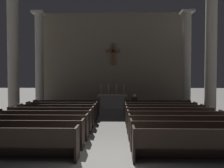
{
  "coord_description": "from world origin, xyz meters",
  "views": [
    {
      "loc": [
        0.32,
        -5.68,
        2.29
      ],
      "look_at": [
        0.0,
        8.45,
        1.85
      ],
      "focal_mm": 33.45,
      "sensor_mm": 36.0,
      "label": 1
    }
  ],
  "objects_px": {
    "pew_right_row_7": "(160,111)",
    "altar": "(112,101)",
    "pew_right_row_5": "(169,117)",
    "pew_right_row_1": "(205,145)",
    "pew_left_row_6": "(57,113)",
    "pew_right_row_8": "(157,108)",
    "column_right_second": "(211,55)",
    "pew_left_row_4": "(44,121)",
    "column_left_third": "(39,61)",
    "candlestick_outer_right": "(124,91)",
    "pew_right_row_4": "(175,122)",
    "lone_worshipper": "(134,104)",
    "pew_right_row_2": "(192,135)",
    "candlestick_inner_left": "(108,91)",
    "column_right_third": "(187,61)",
    "pew_left_row_3": "(35,127)",
    "pew_left_row_1": "(7,143)",
    "pew_left_row_5": "(51,117)",
    "candlestick_inner_right": "(116,91)",
    "pew_left_row_8": "(67,108)",
    "pew_right_row_6": "(164,114)",
    "pew_right_row_3": "(182,127)",
    "column_left_second": "(13,56)",
    "candlestick_outer_left": "(101,91)",
    "pew_left_row_2": "(23,134)",
    "pew_left_row_7": "(62,110)"
  },
  "relations": [
    {
      "from": "pew_right_row_5",
      "to": "pew_right_row_8",
      "type": "height_order",
      "value": "same"
    },
    {
      "from": "pew_left_row_6",
      "to": "pew_right_row_7",
      "type": "height_order",
      "value": "same"
    },
    {
      "from": "column_left_second",
      "to": "lone_worshipper",
      "type": "xyz_separation_m",
      "value": [
        6.87,
        0.87,
        -2.82
      ]
    },
    {
      "from": "pew_left_row_4",
      "to": "altar",
      "type": "bearing_deg",
      "value": 68.66
    },
    {
      "from": "pew_right_row_5",
      "to": "candlestick_inner_right",
      "type": "height_order",
      "value": "candlestick_inner_right"
    },
    {
      "from": "pew_left_row_8",
      "to": "pew_right_row_4",
      "type": "bearing_deg",
      "value": -35.68
    },
    {
      "from": "pew_right_row_5",
      "to": "pew_right_row_7",
      "type": "xyz_separation_m",
      "value": [
        0.0,
        1.94,
        0.0
      ]
    },
    {
      "from": "pew_right_row_3",
      "to": "candlestick_inner_left",
      "type": "relative_size",
      "value": 5.13
    },
    {
      "from": "candlestick_inner_right",
      "to": "lone_worshipper",
      "type": "relative_size",
      "value": 0.58
    },
    {
      "from": "pew_right_row_3",
      "to": "candlestick_inner_left",
      "type": "xyz_separation_m",
      "value": [
        -3.01,
        7.9,
        0.78
      ]
    },
    {
      "from": "pew_right_row_8",
      "to": "column_right_second",
      "type": "bearing_deg",
      "value": -16.56
    },
    {
      "from": "pew_right_row_8",
      "to": "candlestick_inner_left",
      "type": "height_order",
      "value": "candlestick_inner_left"
    },
    {
      "from": "pew_right_row_2",
      "to": "pew_left_row_1",
      "type": "bearing_deg",
      "value": -169.82
    },
    {
      "from": "candlestick_inner_right",
      "to": "pew_right_row_2",
      "type": "bearing_deg",
      "value": -74.82
    },
    {
      "from": "pew_left_row_8",
      "to": "candlestick_inner_left",
      "type": "xyz_separation_m",
      "value": [
        2.41,
        3.04,
        0.78
      ]
    },
    {
      "from": "pew_right_row_7",
      "to": "altar",
      "type": "relative_size",
      "value": 1.78
    },
    {
      "from": "pew_right_row_1",
      "to": "altar",
      "type": "xyz_separation_m",
      "value": [
        -2.71,
        9.84,
        0.06
      ]
    },
    {
      "from": "pew_left_row_8",
      "to": "pew_left_row_2",
      "type": "bearing_deg",
      "value": -90.0
    },
    {
      "from": "pew_left_row_1",
      "to": "pew_left_row_8",
      "type": "distance_m",
      "value": 6.8
    },
    {
      "from": "column_left_second",
      "to": "column_right_third",
      "type": "height_order",
      "value": "same"
    },
    {
      "from": "pew_left_row_1",
      "to": "pew_right_row_1",
      "type": "bearing_deg",
      "value": 0.0
    },
    {
      "from": "pew_right_row_6",
      "to": "column_left_third",
      "type": "distance_m",
      "value": 10.11
    },
    {
      "from": "pew_left_row_2",
      "to": "column_right_second",
      "type": "relative_size",
      "value": 0.54
    },
    {
      "from": "pew_left_row_8",
      "to": "pew_right_row_1",
      "type": "bearing_deg",
      "value": -51.48
    },
    {
      "from": "column_left_second",
      "to": "column_right_third",
      "type": "bearing_deg",
      "value": 19.79
    },
    {
      "from": "pew_left_row_5",
      "to": "lone_worshipper",
      "type": "relative_size",
      "value": 2.97
    },
    {
      "from": "pew_right_row_1",
      "to": "pew_left_row_6",
      "type": "bearing_deg",
      "value": 138.1
    },
    {
      "from": "pew_right_row_2",
      "to": "candlestick_inner_left",
      "type": "bearing_deg",
      "value": 108.73
    },
    {
      "from": "pew_left_row_8",
      "to": "candlestick_inner_right",
      "type": "bearing_deg",
      "value": 45.32
    },
    {
      "from": "candlestick_inner_left",
      "to": "pew_left_row_5",
      "type": "bearing_deg",
      "value": -112.01
    },
    {
      "from": "pew_left_row_4",
      "to": "altar",
      "type": "height_order",
      "value": "altar"
    },
    {
      "from": "pew_left_row_7",
      "to": "pew_left_row_1",
      "type": "bearing_deg",
      "value": -90.0
    },
    {
      "from": "pew_right_row_1",
      "to": "pew_right_row_4",
      "type": "bearing_deg",
      "value": 90.0
    },
    {
      "from": "pew_right_row_7",
      "to": "candlestick_outer_left",
      "type": "xyz_separation_m",
      "value": [
        -3.56,
        4.01,
        0.78
      ]
    },
    {
      "from": "altar",
      "to": "pew_right_row_5",
      "type": "bearing_deg",
      "value": -65.56
    },
    {
      "from": "column_right_third",
      "to": "pew_right_row_4",
      "type": "bearing_deg",
      "value": -111.68
    },
    {
      "from": "pew_right_row_4",
      "to": "column_left_third",
      "type": "xyz_separation_m",
      "value": [
        -8.2,
        7.01,
        3.03
      ]
    },
    {
      "from": "altar",
      "to": "pew_left_row_3",
      "type": "bearing_deg",
      "value": -108.92
    },
    {
      "from": "column_left_third",
      "to": "altar",
      "type": "height_order",
      "value": "column_left_third"
    },
    {
      "from": "column_left_third",
      "to": "candlestick_outer_right",
      "type": "xyz_separation_m",
      "value": [
        6.34,
        -0.09,
        -2.25
      ]
    },
    {
      "from": "pew_right_row_6",
      "to": "candlestick_inner_right",
      "type": "distance_m",
      "value": 5.59
    },
    {
      "from": "pew_right_row_4",
      "to": "column_left_third",
      "type": "height_order",
      "value": "column_left_third"
    },
    {
      "from": "pew_right_row_6",
      "to": "candlestick_inner_left",
      "type": "relative_size",
      "value": 5.13
    },
    {
      "from": "pew_left_row_6",
      "to": "pew_right_row_6",
      "type": "relative_size",
      "value": 1.0
    },
    {
      "from": "candlestick_outer_right",
      "to": "pew_left_row_5",
      "type": "bearing_deg",
      "value": -120.85
    },
    {
      "from": "pew_right_row_3",
      "to": "pew_right_row_7",
      "type": "distance_m",
      "value": 3.89
    },
    {
      "from": "lone_worshipper",
      "to": "pew_right_row_2",
      "type": "bearing_deg",
      "value": -77.25
    },
    {
      "from": "pew_left_row_3",
      "to": "pew_right_row_8",
      "type": "relative_size",
      "value": 1.0
    },
    {
      "from": "pew_left_row_3",
      "to": "pew_right_row_5",
      "type": "xyz_separation_m",
      "value": [
        5.41,
        1.94,
        0.0
      ]
    },
    {
      "from": "pew_right_row_6",
      "to": "column_right_second",
      "type": "height_order",
      "value": "column_right_second"
    }
  ]
}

